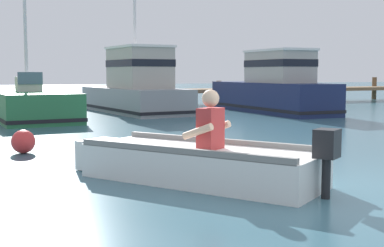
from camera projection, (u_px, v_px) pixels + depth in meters
ground_plane at (361, 193)px, 6.11m from camera, size 120.00×120.00×0.00m
wooden_dock at (269, 90)px, 24.55m from camera, size 14.58×1.64×1.18m
rowboat_with_person at (196, 162)px, 6.75m from camera, size 2.65×3.36×1.19m
moored_boat_green at (27, 105)px, 16.16m from camera, size 2.56×6.16×3.97m
moored_boat_grey at (136, 88)px, 18.62m from camera, size 2.66×5.94×4.50m
moored_boat_navy at (273, 89)px, 18.70m from camera, size 1.78×6.17×2.21m
mooring_buoy at (23, 142)px, 9.12m from camera, size 0.41×0.41×0.41m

